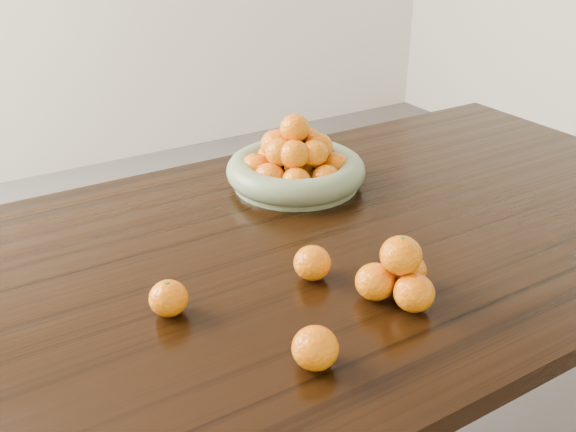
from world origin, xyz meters
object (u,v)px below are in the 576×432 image
fruit_bowl (296,166)px  loose_orange_0 (169,298)px  orange_pyramid (399,275)px  dining_table (303,280)px

fruit_bowl → loose_orange_0: bearing=-143.7°
fruit_bowl → orange_pyramid: bearing=-101.9°
dining_table → loose_orange_0: (-0.32, -0.09, 0.12)m
fruit_bowl → orange_pyramid: 0.51m
dining_table → fruit_bowl: bearing=61.1°
dining_table → loose_orange_0: loose_orange_0 is taller
dining_table → loose_orange_0: size_ratio=30.73×
dining_table → fruit_bowl: size_ratio=6.10×
orange_pyramid → loose_orange_0: orange_pyramid is taller
dining_table → fruit_bowl: 0.31m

